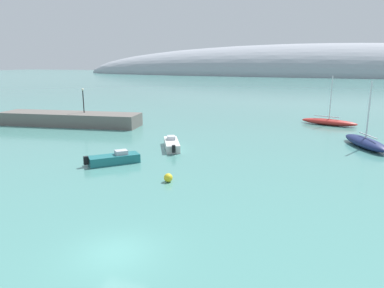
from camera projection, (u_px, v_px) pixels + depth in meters
water at (115, 253)px, 18.39m from camera, size 600.00×600.00×0.00m
breakwater_rocks at (70, 119)px, 54.43m from camera, size 21.78×8.09×1.91m
distant_ridge at (322, 76)px, 228.12m from camera, size 344.06×61.38×40.01m
sailboat_navy_near_shore at (365, 142)px, 40.64m from camera, size 5.37×8.32×7.43m
sailboat_red_mid_mooring at (329, 122)px, 54.68m from camera, size 8.46×4.04×7.37m
motorboat_teal_foreground at (114, 159)px, 34.23m from camera, size 4.40×4.51×1.24m
motorboat_white_alongside_breakwater at (172, 144)px, 40.25m from camera, size 3.76×5.47×1.24m
mooring_buoy_yellow at (168, 178)px, 29.08m from camera, size 0.71×0.71×0.71m
harbor_lamp_post at (83, 97)px, 53.85m from camera, size 0.36×0.36×3.64m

